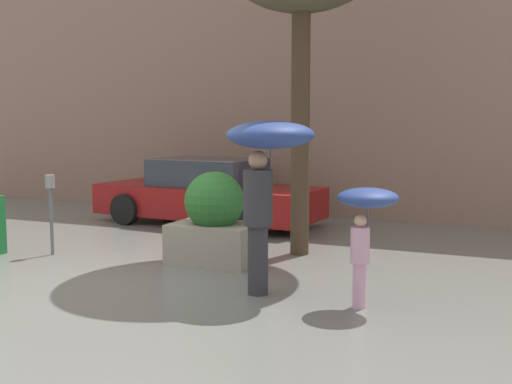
{
  "coord_description": "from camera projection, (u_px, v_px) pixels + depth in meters",
  "views": [
    {
      "loc": [
        4.64,
        -6.54,
        2.05
      ],
      "look_at": [
        1.08,
        1.6,
        1.05
      ],
      "focal_mm": 45.0,
      "sensor_mm": 36.0,
      "label": 1
    }
  ],
  "objects": [
    {
      "name": "ground_plane",
      "position": [
        126.0,
        284.0,
        8.03
      ],
      "size": [
        40.0,
        40.0,
        0.0
      ],
      "primitive_type": "plane",
      "color": "slate"
    },
    {
      "name": "building_facade",
      "position": [
        302.0,
        75.0,
        13.61
      ],
      "size": [
        18.0,
        0.3,
        6.0
      ],
      "color": "#8C6B5B",
      "rests_on": "ground"
    },
    {
      "name": "planter_box",
      "position": [
        215.0,
        222.0,
        9.16
      ],
      "size": [
        1.22,
        0.86,
        1.33
      ],
      "color": "gray",
      "rests_on": "ground"
    },
    {
      "name": "person_adult",
      "position": [
        267.0,
        158.0,
        7.44
      ],
      "size": [
        1.02,
        1.02,
        2.04
      ],
      "rotation": [
        0.0,
        0.0,
        0.75
      ],
      "color": "#2D2D33",
      "rests_on": "ground"
    },
    {
      "name": "person_child",
      "position": [
        366.0,
        212.0,
        6.95
      ],
      "size": [
        0.67,
        0.67,
        1.32
      ],
      "rotation": [
        0.0,
        0.0,
        0.89
      ],
      "color": "#D199B7",
      "rests_on": "ground"
    },
    {
      "name": "parked_car_near",
      "position": [
        208.0,
        194.0,
        12.68
      ],
      "size": [
        4.58,
        2.21,
        1.29
      ],
      "rotation": [
        0.0,
        0.0,
        1.49
      ],
      "color": "maroon",
      "rests_on": "ground"
    },
    {
      "name": "parking_meter",
      "position": [
        51.0,
        197.0,
        9.7
      ],
      "size": [
        0.14,
        0.14,
        1.23
      ],
      "color": "#595B60",
      "rests_on": "ground"
    }
  ]
}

